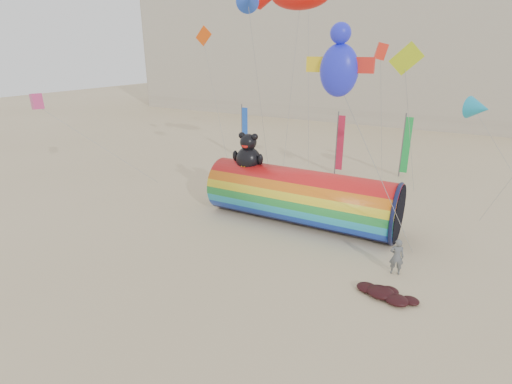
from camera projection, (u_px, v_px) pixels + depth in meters
The scene contains 7 objects.
ground at pixel (235, 239), 22.04m from camera, with size 160.00×160.00×0.00m, color #CCB58C.
hotel_building at pixel (323, 46), 61.89m from camera, with size 60.40×15.40×20.60m.
windsock_assembly at pixel (301, 195), 23.69m from camera, with size 11.32×3.45×5.22m.
kite_handler at pixel (397, 257), 18.42m from camera, with size 0.64×0.42×1.77m, color #595E61.
fabric_bundle at pixel (385, 294), 16.86m from camera, with size 2.62×1.35×0.41m.
festival_banners at pixel (325, 140), 33.82m from camera, with size 14.65×1.84×5.20m.
flying_kites at pixel (329, 14), 23.04m from camera, with size 32.49×17.63×9.07m.
Camera 1 is at (10.54, -16.86, 9.94)m, focal length 28.00 mm.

